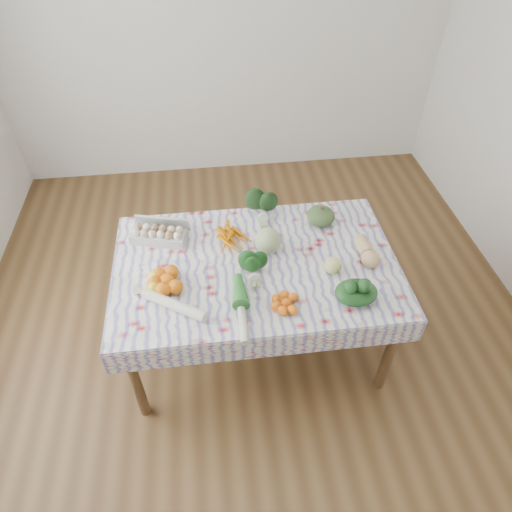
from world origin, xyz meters
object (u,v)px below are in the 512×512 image
Objects in this scene: dining_table at (256,273)px; grapefruit at (333,266)px; kabocha_squash at (321,216)px; butternut_squash at (367,251)px; egg_carton at (159,236)px; cabbage at (268,241)px.

dining_table is 15.68× the size of grapefruit.
kabocha_squash is at bearing 34.75° from dining_table.
butternut_squash is at bearing 21.66° from grapefruit.
kabocha_squash is at bearing 17.08° from egg_carton.
cabbage is at bearing 49.90° from dining_table.
egg_carton is at bearing 154.75° from dining_table.
butternut_squash is (0.57, -0.13, -0.02)m from cabbage.
butternut_squash is (0.20, -0.35, -0.00)m from kabocha_squash.
cabbage reaches higher than grapefruit.
dining_table is at bearing -10.87° from egg_carton.
kabocha_squash is 0.43m from cabbage.
kabocha_squash is 1.13× the size of cabbage.
cabbage is 0.58m from butternut_squash.
butternut_squash reaches higher than dining_table.
dining_table is at bearing 175.49° from butternut_squash.
egg_carton is 1.43× the size of butternut_squash.
dining_table is 0.57m from kabocha_squash.
cabbage reaches higher than butternut_squash.
butternut_squash is at bearing 0.47° from egg_carton.
egg_carton is at bearing -177.30° from kabocha_squash.
kabocha_squash is at bearing 85.96° from grapefruit.
cabbage is at bearing -149.80° from kabocha_squash.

